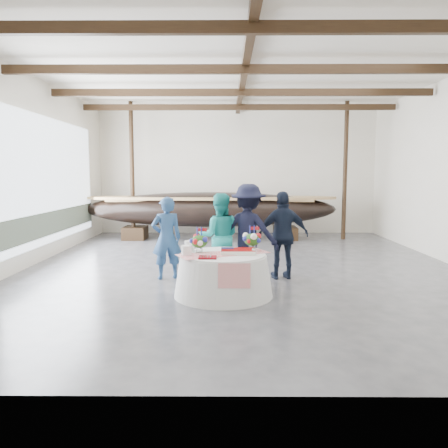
{
  "coord_description": "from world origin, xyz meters",
  "views": [
    {
      "loc": [
        -0.37,
        -10.04,
        2.16
      ],
      "look_at": [
        -0.44,
        -1.02,
        1.13
      ],
      "focal_mm": 35.0,
      "sensor_mm": 36.0,
      "label": 1
    }
  ],
  "objects": [
    {
      "name": "guest_man_right",
      "position": [
        0.79,
        -1.13,
        0.91
      ],
      "size": [
        1.12,
        0.59,
        1.81
      ],
      "primitive_type": "imported",
      "rotation": [
        0.0,
        0.0,
        3.29
      ],
      "color": "black",
      "rests_on": "ground"
    },
    {
      "name": "wall_left",
      "position": [
        -5.0,
        0.0,
        2.25
      ],
      "size": [
        0.02,
        12.0,
        4.5
      ],
      "primitive_type": "cube",
      "color": "silver",
      "rests_on": "ground"
    },
    {
      "name": "wall_front",
      "position": [
        0.0,
        -6.0,
        2.25
      ],
      "size": [
        10.0,
        0.02,
        4.5
      ],
      "primitive_type": "cube",
      "color": "silver",
      "rests_on": "ground"
    },
    {
      "name": "tabletop_items",
      "position": [
        -0.43,
        -2.27,
        0.91
      ],
      "size": [
        1.71,
        1.19,
        0.4
      ],
      "color": "red",
      "rests_on": "banquet_table"
    },
    {
      "name": "floor",
      "position": [
        0.0,
        0.0,
        0.0
      ],
      "size": [
        10.0,
        12.0,
        0.01
      ],
      "primitive_type": "cube",
      "color": "#3D3D42",
      "rests_on": "ground"
    },
    {
      "name": "longboat_display",
      "position": [
        -0.94,
        4.39,
        1.0
      ],
      "size": [
        8.36,
        1.67,
        1.57
      ],
      "color": "black",
      "rests_on": "ground"
    },
    {
      "name": "guest_woman_blue",
      "position": [
        -1.62,
        -1.16,
        0.85
      ],
      "size": [
        0.72,
        0.58,
        1.7
      ],
      "primitive_type": "imported",
      "rotation": [
        0.0,
        0.0,
        3.47
      ],
      "color": "navy",
      "rests_on": "ground"
    },
    {
      "name": "ceiling",
      "position": [
        0.0,
        0.0,
        4.5
      ],
      "size": [
        10.0,
        12.0,
        0.01
      ],
      "primitive_type": "cube",
      "color": "white",
      "rests_on": "wall_back"
    },
    {
      "name": "banquet_table",
      "position": [
        -0.44,
        -2.42,
        0.38
      ],
      "size": [
        1.76,
        1.76,
        0.76
      ],
      "color": "silver",
      "rests_on": "ground"
    },
    {
      "name": "wall_back",
      "position": [
        0.0,
        6.0,
        2.25
      ],
      "size": [
        10.0,
        0.02,
        4.5
      ],
      "primitive_type": "cube",
      "color": "silver",
      "rests_on": "ground"
    },
    {
      "name": "pavilion_structure",
      "position": [
        0.0,
        0.77,
        4.0
      ],
      "size": [
        9.8,
        11.76,
        4.5
      ],
      "color": "black",
      "rests_on": "ground"
    },
    {
      "name": "guest_man_left",
      "position": [
        0.07,
        -1.14,
        0.98
      ],
      "size": [
        1.44,
        1.13,
        1.96
      ],
      "primitive_type": "imported",
      "rotation": [
        0.0,
        0.0,
        2.78
      ],
      "color": "black",
      "rests_on": "ground"
    },
    {
      "name": "guest_woman_teal",
      "position": [
        -0.53,
        -1.17,
        0.89
      ],
      "size": [
        0.88,
        0.69,
        1.77
      ],
      "primitive_type": "imported",
      "rotation": [
        0.0,
        0.0,
        3.16
      ],
      "color": "teal",
      "rests_on": "ground"
    },
    {
      "name": "open_bay",
      "position": [
        -4.95,
        1.0,
        1.83
      ],
      "size": [
        0.03,
        7.0,
        3.2
      ],
      "color": "silver",
      "rests_on": "ground"
    }
  ]
}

